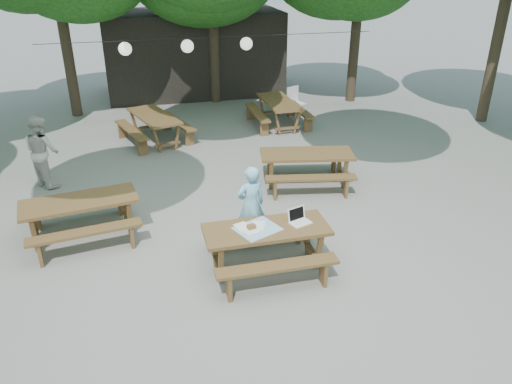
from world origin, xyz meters
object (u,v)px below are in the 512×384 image
Objects in this scene: plastic_chair at (296,108)px; woman at (251,205)px; main_picnic_table at (266,247)px; picnic_table_nw at (82,218)px; second_person at (42,151)px.

woman is at bearing -138.25° from plastic_chair.
main_picnic_table is 3.44m from picnic_table_nw.
plastic_chair is (3.05, 6.81, -0.47)m from woman.
second_person reaches higher than picnic_table_nw.
second_person is 7.72m from plastic_chair.
second_person is (-0.91, 2.52, 0.41)m from picnic_table_nw.
main_picnic_table is 1.26× the size of second_person.
second_person is at bearing -52.55° from woman.
second_person is at bearing 132.47° from main_picnic_table.
main_picnic_table is 5.77m from second_person.
plastic_chair is at bearing 35.94° from picnic_table_nw.
second_person reaches higher than main_picnic_table.
woman is (-0.05, 0.87, 0.34)m from main_picnic_table.
picnic_table_nw is (-2.97, 1.73, 0.00)m from main_picnic_table.
second_person reaches higher than woman.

